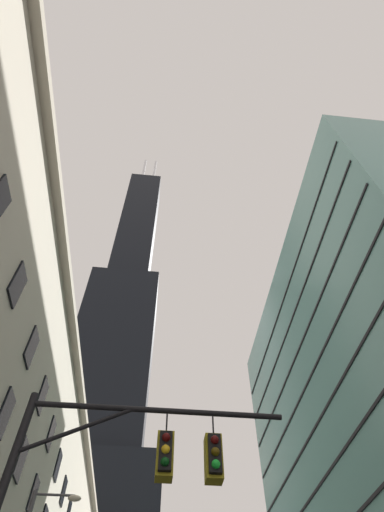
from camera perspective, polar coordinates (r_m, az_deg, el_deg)
name	(u,v)px	position (r m, az deg, el deg)	size (l,w,h in m)	color
dark_skyscraper	(105,406)	(103.55, -12.31, -20.11)	(28.27, 28.27, 189.76)	black
traffic_signal_mast	(122,488)	(10.08, -9.89, -29.73)	(6.45, 0.63, 6.94)	black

